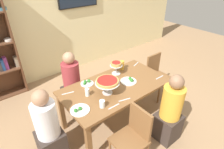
# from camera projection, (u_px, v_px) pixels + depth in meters

# --- Properties ---
(ground_plane) EXTENTS (12.00, 12.00, 0.00)m
(ground_plane) POSITION_uv_depth(u_px,v_px,m) (116.00, 119.00, 3.27)
(ground_plane) COLOR #9E7A56
(rear_partition) EXTENTS (8.00, 0.12, 2.80)m
(rear_partition) POSITION_uv_depth(u_px,v_px,m) (52.00, 15.00, 4.00)
(rear_partition) COLOR beige
(rear_partition) RESTS_ON ground_plane
(dining_table) EXTENTS (1.69, 0.91, 0.74)m
(dining_table) POSITION_uv_depth(u_px,v_px,m) (116.00, 90.00, 2.93)
(dining_table) COLOR brown
(dining_table) RESTS_ON ground_plane
(diner_near_right) EXTENTS (0.34, 0.34, 1.15)m
(diner_near_right) POSITION_uv_depth(u_px,v_px,m) (170.00, 113.00, 2.70)
(diner_near_right) COLOR #382D28
(diner_near_right) RESTS_ON ground_plane
(diner_far_left) EXTENTS (0.34, 0.34, 1.15)m
(diner_far_left) POSITION_uv_depth(u_px,v_px,m) (72.00, 86.00, 3.30)
(diner_far_left) COLOR #382D28
(diner_far_left) RESTS_ON ground_plane
(diner_head_west) EXTENTS (0.34, 0.34, 1.15)m
(diner_head_west) POSITION_uv_depth(u_px,v_px,m) (49.00, 131.00, 2.41)
(diner_head_west) COLOR #382D28
(diner_head_west) RESTS_ON ground_plane
(chair_head_east) EXTENTS (0.40, 0.40, 0.87)m
(chair_head_east) POSITION_uv_depth(u_px,v_px,m) (157.00, 74.00, 3.67)
(chair_head_east) COLOR brown
(chair_head_east) RESTS_ON ground_plane
(chair_near_left) EXTENTS (0.40, 0.40, 0.87)m
(chair_near_left) POSITION_uv_depth(u_px,v_px,m) (133.00, 135.00, 2.36)
(chair_near_left) COLOR brown
(chair_near_left) RESTS_ON ground_plane
(deep_dish_pizza_stand) EXTENTS (0.36, 0.36, 0.23)m
(deep_dish_pizza_stand) POSITION_uv_depth(u_px,v_px,m) (107.00, 82.00, 2.62)
(deep_dish_pizza_stand) COLOR silver
(deep_dish_pizza_stand) RESTS_ON dining_table
(personal_pizza_stand) EXTENTS (0.22, 0.22, 0.22)m
(personal_pizza_stand) POSITION_uv_depth(u_px,v_px,m) (116.00, 65.00, 3.10)
(personal_pizza_stand) COLOR silver
(personal_pizza_stand) RESTS_ON dining_table
(salad_plate_near_diner) EXTENTS (0.21, 0.21, 0.07)m
(salad_plate_near_diner) POSITION_uv_depth(u_px,v_px,m) (87.00, 83.00, 2.91)
(salad_plate_near_diner) COLOR white
(salad_plate_near_diner) RESTS_ON dining_table
(salad_plate_far_diner) EXTENTS (0.26, 0.26, 0.06)m
(salad_plate_far_diner) POSITION_uv_depth(u_px,v_px,m) (80.00, 110.00, 2.38)
(salad_plate_far_diner) COLOR white
(salad_plate_far_diner) RESTS_ON dining_table
(salad_plate_spare) EXTENTS (0.26, 0.26, 0.07)m
(salad_plate_spare) POSITION_uv_depth(u_px,v_px,m) (129.00, 81.00, 2.96)
(salad_plate_spare) COLOR white
(salad_plate_spare) RESTS_ON dining_table
(beer_glass_amber_tall) EXTENTS (0.08, 0.08, 0.17)m
(beer_glass_amber_tall) POSITION_uv_depth(u_px,v_px,m) (122.00, 65.00, 3.27)
(beer_glass_amber_tall) COLOR gold
(beer_glass_amber_tall) RESTS_ON dining_table
(water_glass_clear_near) EXTENTS (0.06, 0.06, 0.11)m
(water_glass_clear_near) POSITION_uv_depth(u_px,v_px,m) (87.00, 92.00, 2.63)
(water_glass_clear_near) COLOR white
(water_glass_clear_near) RESTS_ON dining_table
(water_glass_clear_far) EXTENTS (0.07, 0.07, 0.10)m
(water_glass_clear_far) POSITION_uv_depth(u_px,v_px,m) (102.00, 104.00, 2.42)
(water_glass_clear_far) COLOR white
(water_glass_clear_far) RESTS_ON dining_table
(cutlery_fork_near) EXTENTS (0.18, 0.06, 0.00)m
(cutlery_fork_near) POSITION_uv_depth(u_px,v_px,m) (68.00, 93.00, 2.70)
(cutlery_fork_near) COLOR silver
(cutlery_fork_near) RESTS_ON dining_table
(cutlery_knife_near) EXTENTS (0.18, 0.06, 0.00)m
(cutlery_knife_near) POSITION_uv_depth(u_px,v_px,m) (124.00, 100.00, 2.57)
(cutlery_knife_near) COLOR silver
(cutlery_knife_near) RESTS_ON dining_table
(cutlery_fork_far) EXTENTS (0.18, 0.07, 0.00)m
(cutlery_fork_far) POSITION_uv_depth(u_px,v_px,m) (136.00, 64.00, 3.48)
(cutlery_fork_far) COLOR silver
(cutlery_fork_far) RESTS_ON dining_table
(cutlery_knife_far) EXTENTS (0.18, 0.02, 0.00)m
(cutlery_knife_far) POSITION_uv_depth(u_px,v_px,m) (160.00, 77.00, 3.07)
(cutlery_knife_far) COLOR silver
(cutlery_knife_far) RESTS_ON dining_table
(cutlery_spare_fork) EXTENTS (0.18, 0.02, 0.00)m
(cutlery_spare_fork) POSITION_uv_depth(u_px,v_px,m) (114.00, 106.00, 2.45)
(cutlery_spare_fork) COLOR silver
(cutlery_spare_fork) RESTS_ON dining_table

